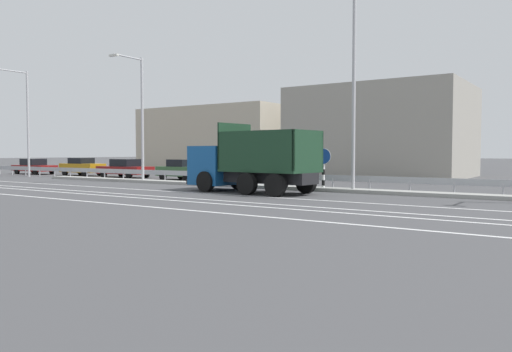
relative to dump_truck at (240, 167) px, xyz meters
The scene contains 18 objects.
ground_plane 1.85m from the dump_truck, 129.50° to the left, with size 320.00×320.00×0.00m, color #424244.
lane_strip_0 2.40m from the dump_truck, 65.84° to the right, with size 66.76×0.16×0.01m, color silver.
lane_strip_1 4.55m from the dump_truck, 78.90° to the right, with size 66.76×0.16×0.01m, color silver.
lane_strip_2 5.55m from the dump_truck, 81.04° to the right, with size 66.76×0.16×0.01m, color silver.
lane_strip_3 7.75m from the dump_truck, 83.68° to the right, with size 66.76×0.16×0.01m, color silver.
median_island 3.08m from the dump_truck, 107.79° to the left, with size 36.72×1.10×0.18m, color gray.
median_guardrail 4.10m from the dump_truck, 102.47° to the left, with size 66.76×0.09×0.78m.
dump_truck is the anchor object (origin of this frame).
median_road_sign 4.29m from the dump_truck, 39.47° to the left, with size 0.84×0.16×2.21m.
street_lamp_0 23.77m from the dump_truck, behind, with size 0.71×2.72×8.57m.
street_lamp_1 10.86m from the dump_truck, 165.69° to the left, with size 0.71×2.56×8.23m.
street_lamp_2 7.13m from the dump_truck, 26.80° to the left, with size 0.71×2.67×10.28m.
parked_car_0 28.37m from the dump_truck, 167.77° to the left, with size 4.59×1.93×1.42m.
parked_car_1 22.36m from the dump_truck, 163.12° to the left, with size 4.09×1.91×1.53m.
parked_car_2 17.10m from the dump_truck, 158.09° to the left, with size 4.84×2.00×1.47m.
parked_car_3 11.38m from the dump_truck, 146.93° to the left, with size 4.10×2.18×1.49m.
background_building_0 27.53m from the dump_truck, 127.09° to the left, with size 15.37×13.46×6.41m, color #B7AD99.
background_building_1 19.93m from the dump_truck, 89.34° to the left, with size 13.45×10.29×7.28m, color gray.
Camera 1 is at (15.67, -21.50, 1.98)m, focal length 35.00 mm.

